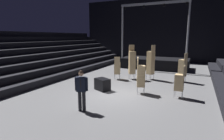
# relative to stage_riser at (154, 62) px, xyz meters

# --- Properties ---
(ground_plane) EXTENTS (22.00, 30.00, 0.10)m
(ground_plane) POSITION_rel_stage_riser_xyz_m (0.00, -9.63, -0.66)
(ground_plane) COLOR slate
(arena_end_wall) EXTENTS (22.00, 0.30, 8.00)m
(arena_end_wall) POSITION_rel_stage_riser_xyz_m (0.00, 5.37, 3.39)
(arena_end_wall) COLOR black
(arena_end_wall) RESTS_ON ground_plane
(bleacher_bank_left) EXTENTS (6.00, 24.00, 3.60)m
(bleacher_bank_left) POSITION_rel_stage_riser_xyz_m (-8.00, -8.63, 1.19)
(bleacher_bank_left) COLOR black
(bleacher_bank_left) RESTS_ON ground_plane
(stage_riser) EXTENTS (6.55, 3.20, 6.20)m
(stage_riser) POSITION_rel_stage_riser_xyz_m (0.00, 0.00, 0.00)
(stage_riser) COLOR black
(stage_riser) RESTS_ON ground_plane
(man_with_tie) EXTENTS (0.57, 0.34, 1.78)m
(man_with_tie) POSITION_rel_stage_riser_xyz_m (-0.40, -12.30, 0.41)
(man_with_tie) COLOR black
(man_with_tie) RESTS_ON ground_plane
(chair_stack_front_left) EXTENTS (0.56, 0.56, 2.05)m
(chair_stack_front_left) POSITION_rel_stage_riser_xyz_m (1.16, -8.83, 0.42)
(chair_stack_front_left) COLOR #B2B5BA
(chair_stack_front_left) RESTS_ON ground_plane
(chair_stack_front_right) EXTENTS (0.45, 0.45, 1.71)m
(chair_stack_front_right) POSITION_rel_stage_riser_xyz_m (3.18, -8.69, 0.25)
(chair_stack_front_right) COLOR #B2B5BA
(chair_stack_front_right) RESTS_ON ground_plane
(chair_stack_mid_left) EXTENTS (0.59, 0.59, 2.56)m
(chair_stack_mid_left) POSITION_rel_stage_riser_xyz_m (0.84, -5.24, 0.67)
(chair_stack_mid_left) COLOR #B2B5BA
(chair_stack_mid_left) RESTS_ON ground_plane
(chair_stack_mid_right) EXTENTS (0.58, 0.58, 2.05)m
(chair_stack_mid_right) POSITION_rel_stage_riser_xyz_m (3.04, -5.02, 0.42)
(chair_stack_mid_right) COLOR #B2B5BA
(chair_stack_mid_right) RESTS_ON ground_plane
(chair_stack_mid_centre) EXTENTS (0.61, 0.61, 2.56)m
(chair_stack_mid_centre) POSITION_rel_stage_riser_xyz_m (-0.45, -5.69, 0.67)
(chair_stack_mid_centre) COLOR #B2B5BA
(chair_stack_mid_centre) RESTS_ON ground_plane
(chair_stack_rear_left) EXTENTS (0.56, 0.56, 1.71)m
(chair_stack_rear_left) POSITION_rel_stage_riser_xyz_m (-1.42, -6.23, 0.25)
(chair_stack_rear_left) COLOR #B2B5BA
(chair_stack_rear_left) RESTS_ON ground_plane
(equipment_road_case) EXTENTS (1.07, 0.94, 0.70)m
(equipment_road_case) POSITION_rel_stage_riser_xyz_m (-1.09, -9.18, -0.26)
(equipment_road_case) COLOR black
(equipment_road_case) RESTS_ON ground_plane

